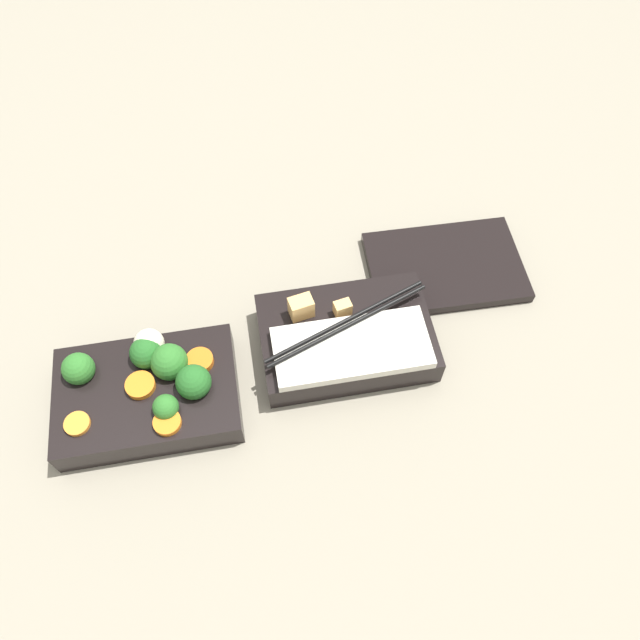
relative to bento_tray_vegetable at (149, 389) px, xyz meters
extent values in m
plane|color=gray|center=(0.12, 0.02, -0.03)|extent=(3.00, 3.00, 0.00)
cube|color=black|center=(0.00, 0.00, -0.01)|extent=(0.20, 0.14, 0.04)
sphere|color=#236023|center=(0.05, -0.01, 0.02)|extent=(0.04, 0.04, 0.04)
sphere|color=#236023|center=(0.00, 0.03, 0.02)|extent=(0.04, 0.04, 0.04)
sphere|color=#2D7028|center=(0.03, 0.02, 0.02)|extent=(0.04, 0.04, 0.04)
sphere|color=#2D7028|center=(-0.07, 0.03, 0.02)|extent=(0.04, 0.04, 0.04)
sphere|color=#2D7028|center=(0.02, -0.04, 0.02)|extent=(0.03, 0.03, 0.03)
cylinder|color=orange|center=(-0.01, 0.00, 0.02)|extent=(0.04, 0.04, 0.01)
cylinder|color=orange|center=(-0.07, -0.04, 0.02)|extent=(0.04, 0.04, 0.01)
cylinder|color=orange|center=(0.02, -0.05, 0.02)|extent=(0.04, 0.04, 0.01)
cylinder|color=orange|center=(0.06, 0.01, 0.02)|extent=(0.04, 0.04, 0.01)
sphere|color=beige|center=(0.01, 0.05, 0.02)|extent=(0.04, 0.04, 0.04)
cube|color=black|center=(0.24, 0.03, -0.01)|extent=(0.20, 0.14, 0.04)
cube|color=silver|center=(0.24, 0.00, 0.02)|extent=(0.18, 0.08, 0.01)
cube|color=#EAB266|center=(0.19, 0.06, 0.03)|extent=(0.03, 0.02, 0.03)
cube|color=#EAB266|center=(0.24, 0.06, 0.02)|extent=(0.02, 0.02, 0.02)
cylinder|color=black|center=(0.24, 0.03, 0.03)|extent=(0.20, 0.08, 0.01)
cylinder|color=black|center=(0.23, 0.04, 0.03)|extent=(0.20, 0.08, 0.01)
cube|color=black|center=(0.39, 0.12, -0.02)|extent=(0.20, 0.14, 0.01)
camera|label=1|loc=(0.14, -0.33, 0.65)|focal=35.00mm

